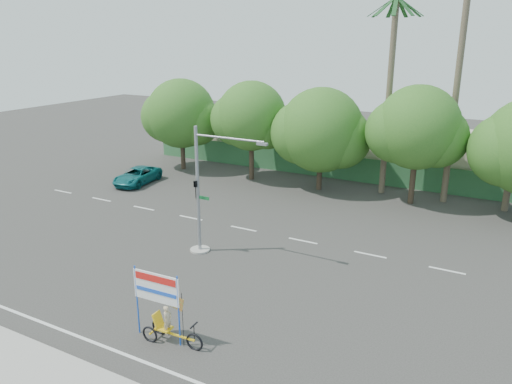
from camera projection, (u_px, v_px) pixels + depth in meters
The scene contains 13 objects.
ground at pixel (195, 292), 23.31m from camera, with size 120.00×120.00×0.00m, color #33302D.
fence at pixel (346, 168), 41.00m from camera, with size 38.00×0.08×2.00m, color #336B3D.
building_left at pixel (264, 136), 49.04m from camera, with size 12.00×8.00×4.00m, color beige.
building_right at pixel (459, 158), 40.88m from camera, with size 14.00×8.00×3.60m, color beige.
tree_far_left at pixel (181, 116), 43.36m from camera, with size 7.14×6.00×7.96m.
tree_left at pixel (251, 118), 40.07m from camera, with size 6.66×5.60×8.07m.
tree_center at pixel (320, 132), 37.51m from camera, with size 7.62×6.40×7.85m.
tree_right at pixel (417, 130), 34.08m from camera, with size 6.90×5.80×8.36m.
palm_tall at pixel (461, 51), 32.82m from camera, with size 3.73×3.79×17.45m.
palm_short at pixel (391, 74), 35.36m from camera, with size 3.73×3.79×14.45m.
traffic_signal at pixel (203, 202), 26.77m from camera, with size 4.72×1.10×7.00m.
trike_billboard at pixel (164, 313), 19.25m from camera, with size 3.06×0.72×3.00m.
pickup_truck at pixel (137, 176), 40.12m from camera, with size 2.15×4.66×1.30m, color #0E6062.
Camera 1 is at (12.47, -16.91, 11.49)m, focal length 35.00 mm.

